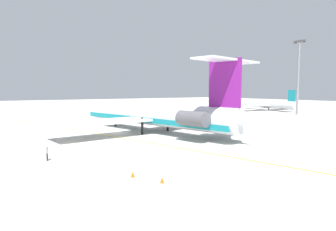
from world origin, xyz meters
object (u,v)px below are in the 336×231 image
(airliner_far_left, at_px, (267,104))
(ground_crew_near_nose, at_px, (138,115))
(safety_cone_wingtip, at_px, (162,180))
(light_mast, at_px, (298,74))
(safety_cone_nose, at_px, (133,174))
(main_jetliner, at_px, (155,114))
(ground_crew_near_tail, at_px, (47,151))

(airliner_far_left, xyz_separation_m, ground_crew_near_nose, (2.73, -60.56, -1.32))
(safety_cone_wingtip, xyz_separation_m, light_mast, (-35.59, 75.41, 13.09))
(safety_cone_wingtip, height_order, light_mast, light_mast)
(airliner_far_left, xyz_separation_m, safety_cone_nose, (52.28, -86.90, -2.14))
(ground_crew_near_nose, height_order, light_mast, light_mast)
(main_jetliner, xyz_separation_m, ground_crew_near_tail, (12.45, -22.05, -2.37))
(main_jetliner, relative_size, light_mast, 1.81)
(main_jetliner, distance_m, ground_crew_near_nose, 27.80)
(ground_crew_near_nose, xyz_separation_m, ground_crew_near_tail, (38.39, -31.78, 0.06))
(light_mast, bearing_deg, airliner_far_left, 152.81)
(ground_crew_near_tail, bearing_deg, ground_crew_near_nose, -144.33)
(main_jetliner, xyz_separation_m, safety_cone_nose, (23.62, -16.62, -3.24))
(ground_crew_near_tail, bearing_deg, safety_cone_wingtip, 101.01)
(main_jetliner, relative_size, safety_cone_nose, 80.01)
(ground_crew_near_nose, distance_m, light_mast, 54.62)
(main_jetliner, relative_size, ground_crew_near_nose, 25.52)
(main_jetliner, bearing_deg, light_mast, -93.30)
(ground_crew_near_nose, xyz_separation_m, safety_cone_wingtip, (52.53, -24.96, -0.82))
(ground_crew_near_nose, bearing_deg, ground_crew_near_tail, 80.60)
(light_mast, bearing_deg, safety_cone_wingtip, -64.74)
(safety_cone_nose, xyz_separation_m, light_mast, (-32.61, 76.79, 13.09))
(ground_crew_near_nose, relative_size, safety_cone_wingtip, 3.13)
(airliner_far_left, distance_m, ground_crew_near_nose, 60.63)
(ground_crew_near_nose, relative_size, light_mast, 0.07)
(main_jetliner, relative_size, ground_crew_near_tail, 24.19)
(ground_crew_near_tail, xyz_separation_m, safety_cone_nose, (11.17, 5.43, -0.88))
(ground_crew_near_tail, xyz_separation_m, safety_cone_wingtip, (14.15, 6.81, -0.88))
(safety_cone_nose, bearing_deg, light_mast, 113.01)
(ground_crew_near_tail, distance_m, safety_cone_nose, 12.45)
(ground_crew_near_tail, relative_size, safety_cone_wingtip, 3.31)
(main_jetliner, height_order, light_mast, light_mast)
(main_jetliner, xyz_separation_m, light_mast, (-8.99, 60.17, 9.85))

